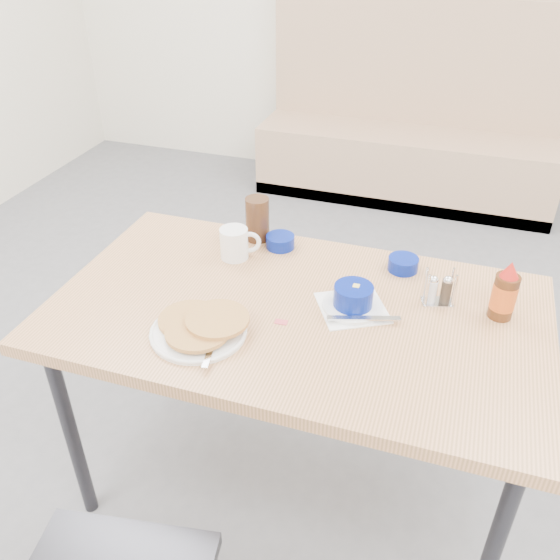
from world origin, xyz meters
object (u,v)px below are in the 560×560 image
(grits_setting, at_px, (353,299))
(creamer_bowl, at_px, (280,242))
(amber_tumbler, at_px, (257,219))
(condiment_caddy, at_px, (439,292))
(dining_table, at_px, (296,325))
(butter_bowl, at_px, (403,264))
(booth_bench, at_px, (407,143))
(syrup_bottle, at_px, (505,293))
(coffee_mug, at_px, (235,243))
(pancake_plate, at_px, (200,327))

(grits_setting, bearing_deg, creamer_bowl, 139.00)
(amber_tumbler, bearing_deg, condiment_caddy, -16.82)
(dining_table, distance_m, creamer_bowl, 0.35)
(butter_bowl, bearing_deg, grits_setting, -112.46)
(booth_bench, xyz_separation_m, creamer_bowl, (-0.15, -2.22, 0.43))
(condiment_caddy, bearing_deg, dining_table, -174.41)
(condiment_caddy, height_order, syrup_bottle, syrup_bottle)
(booth_bench, bearing_deg, grits_setting, -86.51)
(coffee_mug, distance_m, amber_tumbler, 0.14)
(butter_bowl, xyz_separation_m, amber_tumbler, (-0.50, 0.04, 0.05))
(creamer_bowl, xyz_separation_m, amber_tumbler, (-0.09, 0.03, 0.05))
(grits_setting, relative_size, butter_bowl, 2.83)
(grits_setting, height_order, butter_bowl, grits_setting)
(grits_setting, height_order, condiment_caddy, condiment_caddy)
(coffee_mug, height_order, grits_setting, coffee_mug)
(condiment_caddy, bearing_deg, booth_bench, 82.48)
(pancake_plate, height_order, condiment_caddy, condiment_caddy)
(creamer_bowl, bearing_deg, butter_bowl, -1.72)
(coffee_mug, xyz_separation_m, butter_bowl, (0.52, 0.09, -0.03))
(syrup_bottle, bearing_deg, booth_bench, 102.90)
(creamer_bowl, bearing_deg, amber_tumbler, 161.50)
(amber_tumbler, bearing_deg, butter_bowl, -4.89)
(pancake_plate, distance_m, condiment_caddy, 0.68)
(dining_table, relative_size, butter_bowl, 14.88)
(dining_table, xyz_separation_m, coffee_mug, (-0.27, 0.20, 0.11))
(dining_table, xyz_separation_m, creamer_bowl, (-0.15, 0.31, 0.08))
(amber_tumbler, bearing_deg, booth_bench, 83.70)
(booth_bench, relative_size, amber_tumbler, 12.68)
(amber_tumbler, distance_m, condiment_caddy, 0.65)
(booth_bench, height_order, pancake_plate, booth_bench)
(dining_table, distance_m, pancake_plate, 0.30)
(pancake_plate, bearing_deg, condiment_caddy, 30.26)
(grits_setting, xyz_separation_m, amber_tumbler, (-0.39, 0.29, 0.04))
(coffee_mug, xyz_separation_m, grits_setting, (0.42, -0.16, -0.02))
(pancake_plate, relative_size, condiment_caddy, 2.52)
(dining_table, bearing_deg, creamer_bowl, 116.08)
(pancake_plate, relative_size, syrup_bottle, 1.51)
(coffee_mug, height_order, butter_bowl, coffee_mug)
(grits_setting, distance_m, butter_bowl, 0.27)
(butter_bowl, bearing_deg, pancake_plate, -133.79)
(pancake_plate, relative_size, grits_setting, 1.00)
(dining_table, height_order, condiment_caddy, condiment_caddy)
(dining_table, height_order, syrup_bottle, syrup_bottle)
(amber_tumbler, xyz_separation_m, syrup_bottle, (0.79, -0.20, 0.00))
(dining_table, height_order, amber_tumbler, amber_tumbler)
(creamer_bowl, xyz_separation_m, syrup_bottle, (0.70, -0.17, 0.06))
(dining_table, bearing_deg, condiment_caddy, 22.09)
(creamer_bowl, distance_m, amber_tumbler, 0.11)
(booth_bench, height_order, amber_tumbler, booth_bench)
(syrup_bottle, bearing_deg, dining_table, -165.59)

